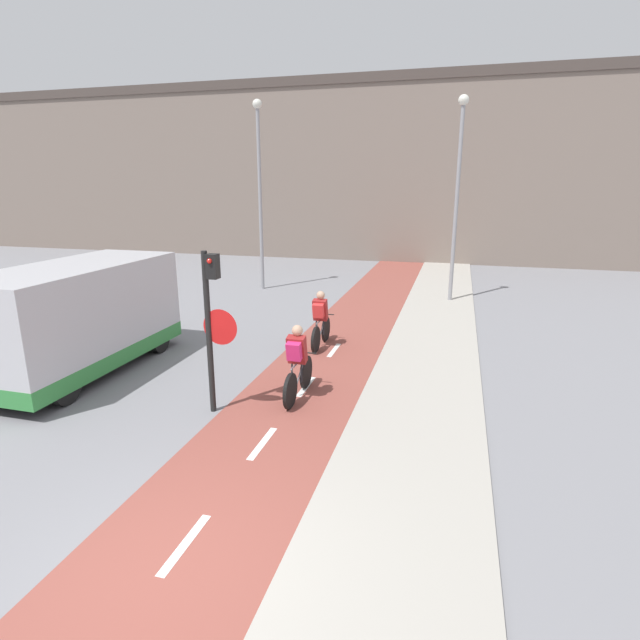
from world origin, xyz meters
TOP-DOWN VIEW (x-y plane):
  - ground_plane at (0.00, 0.00)m, footprint 120.00×120.00m
  - bike_lane at (0.00, 0.00)m, footprint 2.44×60.00m
  - sidewalk_strip at (2.42, 0.00)m, footprint 2.40×60.00m
  - building_row_background at (0.00, 26.26)m, footprint 60.00×5.20m
  - traffic_light_pole at (-1.30, 3.95)m, footprint 0.67×0.25m
  - street_lamp_far at (-4.77, 15.00)m, footprint 0.36×0.36m
  - street_lamp_sidewalk at (2.77, 14.72)m, footprint 0.36×0.36m
  - cyclist_near at (0.00, 4.93)m, footprint 0.46×1.75m
  - cyclist_far at (-0.42, 8.21)m, footprint 0.46×1.70m
  - van at (-5.26, 5.09)m, footprint 2.12×5.05m

SIDE VIEW (x-z plane):
  - ground_plane at x=0.00m, z-range 0.00..0.00m
  - bike_lane at x=0.00m, z-range 0.00..0.02m
  - sidewalk_strip at x=2.42m, z-range 0.00..0.05m
  - cyclist_far at x=-0.42m, z-range -0.04..1.48m
  - cyclist_near at x=0.00m, z-range -0.05..1.49m
  - van at x=-5.26m, z-range -0.02..2.46m
  - traffic_light_pole at x=-1.30m, z-range 0.37..3.44m
  - street_lamp_sidewalk at x=2.77m, z-range 0.77..7.86m
  - street_lamp_far at x=-4.77m, z-range 0.77..8.07m
  - building_row_background at x=0.00m, z-range 0.01..9.77m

